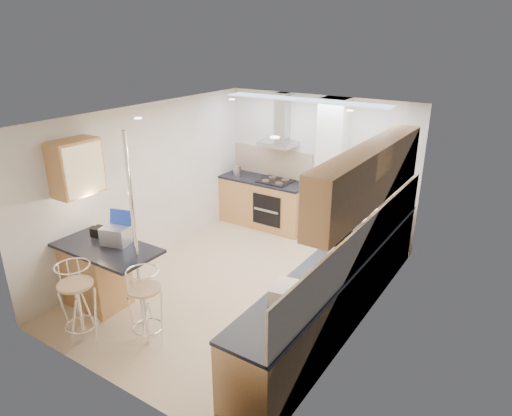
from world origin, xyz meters
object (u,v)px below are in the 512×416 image
Objects in this scene: microwave at (343,249)px; laptop at (116,235)px; bar_stool_near at (78,304)px; bread_bin at (286,293)px; bar_stool_end at (146,308)px.

laptop is at bearing 94.84° from microwave.
bar_stool_near is 2.50m from bread_bin.
laptop is (-2.61, -1.23, -0.00)m from microwave.
bar_stool_end is at bearing 112.50° from microwave.
bar_stool_near is (-2.43, -2.02, -0.54)m from microwave.
bread_bin reaches higher than bar_stool_near.
laptop is 2.48m from bread_bin.
microwave is at bearing 73.46° from bread_bin.
bread_bin is at bearing 153.30° from microwave.
bar_stool_end is at bearing -174.72° from bread_bin.
laptop is 0.34× the size of bar_stool_end.
microwave reaches higher than bar_stool_end.
microwave is 2.44m from bar_stool_end.
bread_bin is at bearing 37.11° from bar_stool_near.
bar_stool_near is at bearing -93.60° from laptop.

